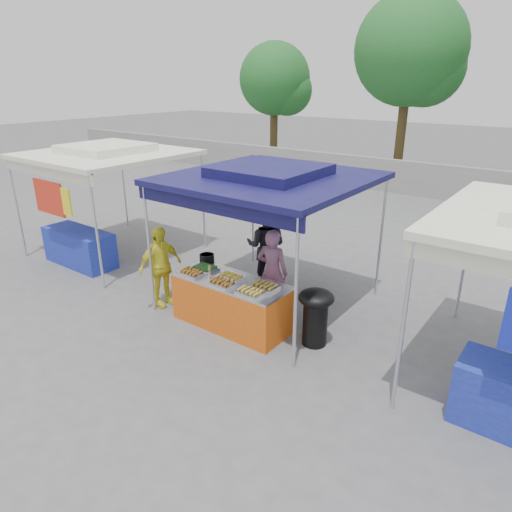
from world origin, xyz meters
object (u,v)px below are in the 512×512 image
Objects in this scene: cooking_pot at (207,258)px; customer_person at (160,267)px; helper_man at (266,246)px; vendor_woman at (272,272)px; wok_burner at (316,312)px; vendor_table at (231,303)px.

cooking_pot is 0.87m from customer_person.
helper_man reaches higher than cooking_pot.
wok_burner is at bearing 147.70° from vendor_woman.
customer_person is at bearing 38.88° from helper_man.
wok_burner is (1.43, 0.33, 0.13)m from vendor_table.
cooking_pot is (-0.83, 0.33, 0.50)m from vendor_table.
vendor_table is 7.59× the size of cooking_pot.
cooking_pot reaches higher than wok_burner.
cooking_pot is at bearing 12.11° from vendor_woman.
customer_person reaches higher than cooking_pot.
wok_burner is at bearing -72.66° from customer_person.
customer_person is at bearing -173.85° from vendor_table.
vendor_table is at bearing 59.83° from vendor_woman.
customer_person is at bearing 17.60° from vendor_woman.
wok_burner is at bearing 0.04° from cooking_pot.
helper_man is (-1.90, 1.34, 0.29)m from wok_burner.
vendor_woman is 1.03× the size of customer_person.
helper_man is at bearing 105.84° from vendor_table.
cooking_pot is at bearing 53.72° from helper_man.
vendor_woman is at bearing -54.35° from customer_person.
helper_man reaches higher than customer_person.
vendor_woman is at bearing 109.30° from helper_man.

